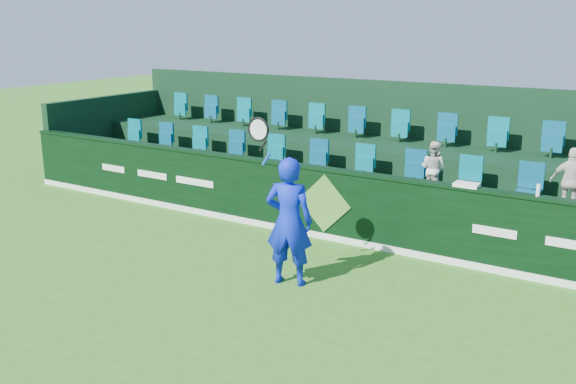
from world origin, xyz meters
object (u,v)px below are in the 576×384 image
Objects in this scene: drinks_bottle at (538,190)px; spectator_left at (433,169)px; spectator_middle at (571,182)px; tennis_player at (289,221)px; towel at (467,185)px.

spectator_left is at bearing 151.52° from drinks_bottle.
tennis_player is at bearing 41.51° from spectator_middle.
spectator_left is 2.37m from spectator_middle.
spectator_middle is at bearing -168.64° from spectator_left.
spectator_middle reaches higher than towel.
spectator_left is 5.46× the size of drinks_bottle.
spectator_left is 2.35m from drinks_bottle.
tennis_player is 3.86m from drinks_bottle.
spectator_middle is at bearing 74.58° from drinks_bottle.
drinks_bottle is (3.14, 2.20, 0.43)m from tennis_player.
tennis_player is 3.02m from towel.
tennis_player is 2.30× the size of spectator_middle.
spectator_middle is (2.37, 0.00, 0.06)m from spectator_left.
tennis_player is 14.03× the size of drinks_bottle.
spectator_middle is at bearing 43.92° from tennis_player.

